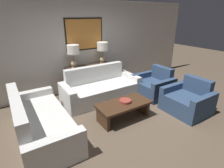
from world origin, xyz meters
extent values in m
plane|color=brown|center=(0.00, 0.00, 0.00)|extent=(20.00, 20.00, 0.00)
cube|color=beige|center=(0.00, 2.42, 1.32)|extent=(8.20, 0.10, 2.65)
cube|color=black|center=(0.00, 2.36, 1.70)|extent=(1.18, 0.01, 0.92)
cube|color=orange|center=(0.00, 2.36, 1.70)|extent=(1.10, 0.02, 0.84)
cube|color=#332319|center=(0.00, 2.14, 0.40)|extent=(1.39, 0.40, 0.81)
cylinder|color=tan|center=(-0.47, 2.14, 0.82)|extent=(0.16, 0.16, 0.02)
sphere|color=tan|center=(-0.47, 2.14, 0.93)|extent=(0.18, 0.18, 0.18)
cylinder|color=#8C7A51|center=(-0.47, 2.14, 1.12)|extent=(0.02, 0.02, 0.20)
cylinder|color=white|center=(-0.47, 2.14, 1.34)|extent=(0.34, 0.34, 0.25)
cylinder|color=tan|center=(0.47, 2.14, 0.82)|extent=(0.16, 0.16, 0.02)
sphere|color=tan|center=(0.47, 2.14, 0.93)|extent=(0.18, 0.18, 0.18)
cylinder|color=#8C7A51|center=(0.47, 2.14, 1.12)|extent=(0.02, 0.02, 0.20)
cylinder|color=white|center=(0.47, 2.14, 1.34)|extent=(0.34, 0.34, 0.25)
cube|color=silver|center=(0.00, 1.32, 0.21)|extent=(1.79, 0.75, 0.42)
cube|color=silver|center=(0.00, 1.79, 0.44)|extent=(1.79, 0.18, 0.89)
cube|color=silver|center=(-0.99, 1.41, 0.29)|extent=(0.18, 0.93, 0.57)
cube|color=silver|center=(0.99, 1.41, 0.29)|extent=(0.18, 0.93, 0.57)
cube|color=silver|center=(-1.67, 0.66, 0.21)|extent=(0.75, 1.79, 0.42)
cube|color=silver|center=(-2.13, 0.66, 0.44)|extent=(0.18, 1.79, 0.89)
cube|color=silver|center=(-1.76, -0.33, 0.29)|extent=(0.93, 0.18, 0.57)
cube|color=silver|center=(-1.76, 1.64, 0.29)|extent=(0.93, 0.18, 0.57)
cube|color=#3D2616|center=(-0.08, 0.25, 0.38)|extent=(1.22, 0.60, 0.05)
cube|color=#3D2616|center=(-0.63, 0.25, 0.18)|extent=(0.07, 0.48, 0.35)
cube|color=#3D2616|center=(0.46, 0.25, 0.18)|extent=(0.07, 0.48, 0.35)
cylinder|color=#93382D|center=(-0.04, 0.26, 0.43)|extent=(0.27, 0.27, 0.06)
cube|color=navy|center=(1.30, 0.82, 0.21)|extent=(0.71, 0.70, 0.42)
cube|color=navy|center=(1.75, 0.82, 0.41)|extent=(0.18, 0.70, 0.81)
cube|color=navy|center=(1.39, 1.24, 0.29)|extent=(0.89, 0.14, 0.58)
cube|color=navy|center=(1.39, 0.40, 0.29)|extent=(0.89, 0.14, 0.58)
cube|color=navy|center=(1.30, -0.32, 0.21)|extent=(0.71, 0.70, 0.42)
cube|color=navy|center=(1.75, -0.32, 0.41)|extent=(0.18, 0.70, 0.81)
cube|color=navy|center=(1.39, 0.10, 0.29)|extent=(0.89, 0.14, 0.58)
cube|color=navy|center=(1.39, -0.74, 0.29)|extent=(0.89, 0.14, 0.58)
camera|label=1|loc=(-2.18, -2.52, 2.25)|focal=28.00mm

